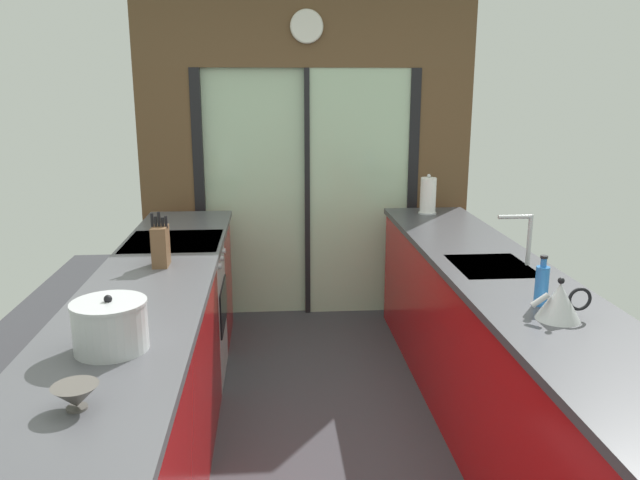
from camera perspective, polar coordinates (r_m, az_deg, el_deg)
name	(u,v)px	position (r m, az deg, el deg)	size (l,w,h in m)	color
ground_plane	(327,422)	(3.74, 0.60, -16.25)	(5.04, 7.60, 0.02)	#38383D
back_wall_unit	(307,130)	(5.04, -1.21, 9.98)	(2.64, 0.12, 2.70)	brown
left_counter_run	(144,391)	(3.15, -15.74, -13.12)	(0.62, 3.80, 0.92)	#AD0C0F
right_counter_run	(506,363)	(3.46, 16.56, -10.69)	(0.62, 3.80, 0.92)	#AD0C0F
sink_faucet	(524,232)	(3.53, 18.10, 0.70)	(0.19, 0.02, 0.28)	#B7BABC
oven_range	(178,311)	(4.17, -12.83, -6.28)	(0.60, 0.60, 0.92)	#B7BABC
mixing_bowl	(76,396)	(2.07, -21.34, -13.12)	(0.14, 0.14, 0.08)	#514C47
knife_block	(161,245)	(3.46, -14.32, -0.48)	(0.09, 0.14, 0.30)	brown
stock_pot	(110,326)	(2.44, -18.56, -7.41)	(0.27, 0.27, 0.21)	#B7BABC
kettle	(560,301)	(2.79, 20.98, -5.24)	(0.26, 0.18, 0.18)	#B7BABC
soap_bottle	(542,284)	(2.93, 19.54, -3.84)	(0.06, 0.06, 0.23)	#286BB7
paper_towel_roll	(428,196)	(4.81, 9.81, 3.97)	(0.14, 0.14, 0.30)	#B7BABC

